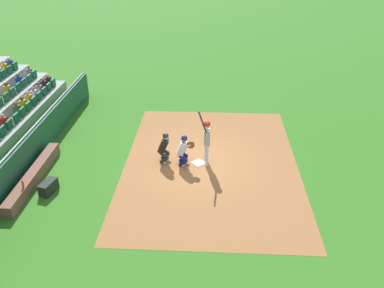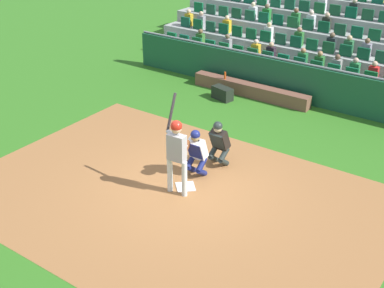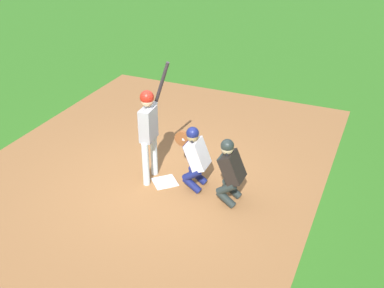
# 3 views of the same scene
# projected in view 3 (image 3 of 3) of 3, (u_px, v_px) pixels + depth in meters

# --- Properties ---
(ground_plane) EXTENTS (160.00, 160.00, 0.00)m
(ground_plane) POSITION_uv_depth(u_px,v_px,m) (165.00, 183.00, 9.27)
(ground_plane) COLOR #32711F
(infield_dirt_patch) EXTENTS (9.84, 6.90, 0.01)m
(infield_dirt_patch) POSITION_uv_depth(u_px,v_px,m) (143.00, 177.00, 9.45)
(infield_dirt_patch) COLOR #9C6639
(infield_dirt_patch) RESTS_ON ground_plane
(home_plate_marker) EXTENTS (0.62, 0.62, 0.02)m
(home_plate_marker) POSITION_uv_depth(u_px,v_px,m) (165.00, 182.00, 9.27)
(home_plate_marker) COLOR white
(home_plate_marker) RESTS_ON infield_dirt_patch
(batter_at_plate) EXTENTS (0.58, 0.48, 2.39)m
(batter_at_plate) POSITION_uv_depth(u_px,v_px,m) (149.00, 125.00, 8.83)
(batter_at_plate) COLOR silver
(batter_at_plate) RESTS_ON ground_plane
(catcher_crouching) EXTENTS (0.48, 0.73, 1.30)m
(catcher_crouching) POSITION_uv_depth(u_px,v_px,m) (195.00, 154.00, 8.81)
(catcher_crouching) COLOR navy
(catcher_crouching) RESTS_ON ground_plane
(home_plate_umpire) EXTENTS (0.46, 0.46, 1.29)m
(home_plate_umpire) POSITION_uv_depth(u_px,v_px,m) (230.00, 169.00, 8.40)
(home_plate_umpire) COLOR #242C29
(home_plate_umpire) RESTS_ON ground_plane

